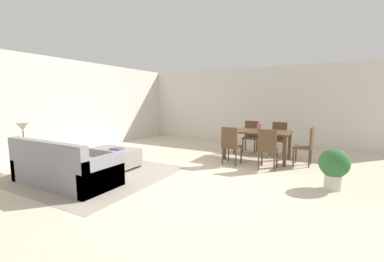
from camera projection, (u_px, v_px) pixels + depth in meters
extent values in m
plane|color=beige|center=(196.00, 182.00, 4.71)|extent=(10.80, 10.80, 0.00)
cube|color=silver|center=(261.00, 105.00, 8.89)|extent=(9.00, 0.12, 2.70)
cube|color=silver|center=(66.00, 107.00, 7.11)|extent=(0.12, 11.00, 2.70)
cube|color=gray|center=(94.00, 174.00, 5.25)|extent=(3.00, 2.80, 0.01)
cube|color=gray|center=(67.00, 172.00, 4.67)|extent=(2.07, 0.91, 0.42)
cube|color=gray|center=(45.00, 154.00, 4.29)|extent=(2.07, 0.16, 0.44)
cube|color=gray|center=(37.00, 161.00, 5.11)|extent=(0.14, 0.91, 0.62)
cube|color=gray|center=(102.00, 174.00, 4.20)|extent=(0.14, 0.91, 0.62)
cube|color=silver|center=(46.00, 151.00, 4.70)|extent=(0.34, 0.10, 0.34)
cube|color=gray|center=(73.00, 156.00, 4.32)|extent=(0.34, 0.09, 0.34)
cube|color=gray|center=(115.00, 156.00, 5.77)|extent=(1.15, 0.58, 0.38)
cylinder|color=#513823|center=(107.00, 161.00, 6.25)|extent=(0.05, 0.05, 0.06)
cylinder|color=#513823|center=(140.00, 166.00, 5.76)|extent=(0.05, 0.05, 0.06)
cylinder|color=#513823|center=(92.00, 165.00, 5.83)|extent=(0.05, 0.05, 0.06)
cylinder|color=#513823|center=(125.00, 171.00, 5.33)|extent=(0.05, 0.05, 0.06)
cube|color=brown|center=(24.00, 148.00, 5.24)|extent=(0.40, 0.40, 0.03)
cylinder|color=brown|center=(29.00, 158.00, 5.50)|extent=(0.04, 0.04, 0.54)
cylinder|color=brown|center=(38.00, 160.00, 5.34)|extent=(0.04, 0.04, 0.54)
cylinder|color=brown|center=(13.00, 162.00, 5.21)|extent=(0.04, 0.04, 0.54)
cylinder|color=brown|center=(21.00, 164.00, 5.05)|extent=(0.04, 0.04, 0.54)
cylinder|color=brown|center=(24.00, 146.00, 5.23)|extent=(0.16, 0.16, 0.02)
cylinder|color=brown|center=(24.00, 138.00, 5.21)|extent=(0.02, 0.02, 0.32)
cone|color=beige|center=(23.00, 127.00, 5.18)|extent=(0.26, 0.26, 0.18)
cube|color=#513823|center=(258.00, 131.00, 6.41)|extent=(1.61, 0.94, 0.04)
cube|color=#513823|center=(235.00, 141.00, 7.17)|extent=(0.07, 0.07, 0.72)
cube|color=#513823|center=(290.00, 146.00, 6.46)|extent=(0.07, 0.07, 0.72)
cube|color=#513823|center=(225.00, 146.00, 6.46)|extent=(0.07, 0.07, 0.72)
cube|color=#513823|center=(285.00, 152.00, 5.75)|extent=(0.07, 0.07, 0.72)
cube|color=#513823|center=(232.00, 147.00, 6.00)|extent=(0.43, 0.43, 0.04)
cube|color=#513823|center=(229.00, 137.00, 5.82)|extent=(0.40, 0.07, 0.47)
cylinder|color=#513823|center=(228.00, 154.00, 6.26)|extent=(0.04, 0.04, 0.41)
cylinder|color=#513823|center=(241.00, 155.00, 6.08)|extent=(0.04, 0.04, 0.41)
cylinder|color=#513823|center=(223.00, 156.00, 5.98)|extent=(0.04, 0.04, 0.41)
cylinder|color=#513823|center=(236.00, 158.00, 5.80)|extent=(0.04, 0.04, 0.41)
cube|color=#513823|center=(268.00, 150.00, 5.58)|extent=(0.40, 0.40, 0.04)
cube|color=#513823|center=(267.00, 140.00, 5.39)|extent=(0.40, 0.04, 0.47)
cylinder|color=#513823|center=(262.00, 158.00, 5.84)|extent=(0.04, 0.04, 0.41)
cylinder|color=#513823|center=(277.00, 159.00, 5.68)|extent=(0.04, 0.04, 0.41)
cylinder|color=#513823|center=(259.00, 161.00, 5.54)|extent=(0.04, 0.04, 0.41)
cylinder|color=#513823|center=(274.00, 162.00, 5.38)|extent=(0.04, 0.04, 0.41)
cube|color=#513823|center=(250.00, 138.00, 7.32)|extent=(0.43, 0.43, 0.04)
cube|color=#513823|center=(252.00, 129.00, 7.45)|extent=(0.40, 0.07, 0.47)
cylinder|color=#513823|center=(255.00, 147.00, 7.13)|extent=(0.04, 0.04, 0.41)
cylinder|color=#513823|center=(243.00, 146.00, 7.27)|extent=(0.04, 0.04, 0.41)
cylinder|color=#513823|center=(257.00, 145.00, 7.43)|extent=(0.04, 0.04, 0.41)
cylinder|color=#513823|center=(245.00, 144.00, 7.57)|extent=(0.04, 0.04, 0.41)
cube|color=#513823|center=(278.00, 140.00, 6.94)|extent=(0.40, 0.40, 0.04)
cube|color=#513823|center=(280.00, 130.00, 7.07)|extent=(0.40, 0.04, 0.47)
cylinder|color=#513823|center=(283.00, 150.00, 6.74)|extent=(0.04, 0.04, 0.41)
cylinder|color=#513823|center=(270.00, 148.00, 6.91)|extent=(0.04, 0.04, 0.41)
cylinder|color=#513823|center=(285.00, 147.00, 7.04)|extent=(0.04, 0.04, 0.41)
cylinder|color=#513823|center=(273.00, 146.00, 7.20)|extent=(0.04, 0.04, 0.41)
cube|color=#513823|center=(303.00, 147.00, 5.91)|extent=(0.42, 0.42, 0.04)
cube|color=#513823|center=(312.00, 137.00, 5.79)|extent=(0.06, 0.40, 0.47)
cylinder|color=#513823|center=(293.00, 157.00, 5.89)|extent=(0.04, 0.04, 0.41)
cylinder|color=#513823|center=(296.00, 154.00, 6.18)|extent=(0.04, 0.04, 0.41)
cylinder|color=#513823|center=(309.00, 159.00, 5.71)|extent=(0.04, 0.04, 0.41)
cylinder|color=#513823|center=(311.00, 156.00, 6.00)|extent=(0.04, 0.04, 0.41)
cylinder|color=#B26659|center=(259.00, 127.00, 6.37)|extent=(0.11, 0.11, 0.19)
cube|color=#3F4C72|center=(117.00, 149.00, 5.61)|extent=(0.29, 0.24, 0.03)
cylinder|color=beige|center=(333.00, 182.00, 4.35)|extent=(0.28, 0.28, 0.26)
sphere|color=#2D6633|center=(334.00, 163.00, 4.31)|extent=(0.50, 0.50, 0.50)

